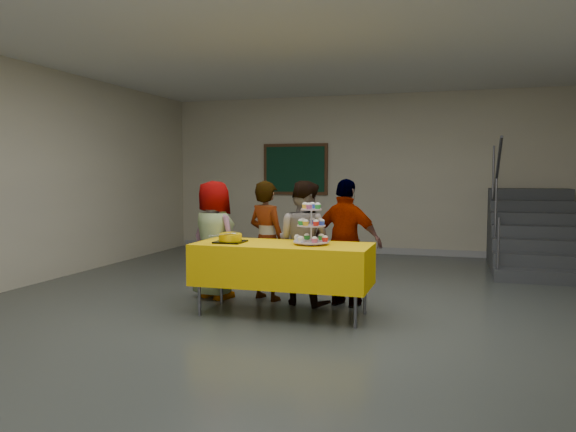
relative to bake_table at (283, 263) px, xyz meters
name	(u,v)px	position (x,y,z in m)	size (l,w,h in m)	color
room_shell	(303,114)	(0.23, -0.01, 1.57)	(10.00, 10.04, 3.02)	#4C514C
bake_table	(283,263)	(0.00, 0.00, 0.00)	(1.88, 0.78, 0.77)	#595960
cupcake_stand	(311,227)	(0.31, 0.01, 0.39)	(0.38, 0.38, 0.44)	silver
bear_cake	(230,237)	(-0.57, -0.08, 0.27)	(0.32, 0.36, 0.12)	black
schoolchild_a	(214,240)	(-1.05, 0.55, 0.16)	(0.70, 0.45, 1.43)	slate
schoolchild_b	(267,240)	(-0.41, 0.66, 0.16)	(0.52, 0.34, 1.43)	slate
schoolchild_c	(303,243)	(0.07, 0.57, 0.16)	(0.70, 0.54, 1.43)	slate
schoolchild_d	(346,243)	(0.57, 0.61, 0.17)	(0.85, 0.36, 1.46)	slate
staircase	(532,237)	(2.93, 4.10, -0.07)	(1.30, 2.40, 2.04)	#424447
noticeboard	(295,169)	(-1.30, 4.94, 1.04)	(1.30, 0.05, 1.00)	#472B16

